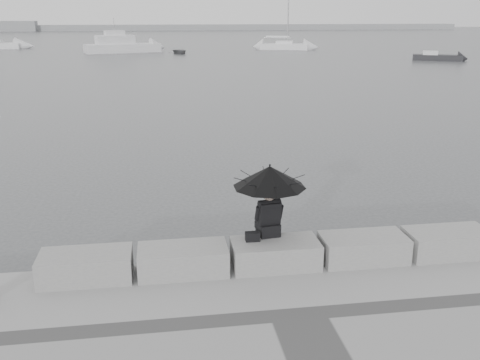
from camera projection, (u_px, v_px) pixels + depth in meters
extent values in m
plane|color=#3F4143|center=(270.00, 279.00, 10.51)|extent=(360.00, 360.00, 0.00)
cube|color=gray|center=(86.00, 266.00, 9.38)|extent=(1.60, 0.80, 0.50)
cube|color=gray|center=(183.00, 260.00, 9.62)|extent=(1.60, 0.80, 0.50)
cube|color=gray|center=(275.00, 254.00, 9.86)|extent=(1.60, 0.80, 0.50)
cube|color=gray|center=(363.00, 248.00, 10.11)|extent=(1.60, 0.80, 0.50)
cube|color=gray|center=(447.00, 243.00, 10.35)|extent=(1.60, 0.80, 0.50)
sphere|color=#726056|center=(269.00, 196.00, 9.87)|extent=(0.21, 0.21, 0.21)
cylinder|color=black|center=(269.00, 192.00, 9.84)|extent=(0.02, 0.02, 1.00)
cone|color=black|center=(270.00, 177.00, 9.74)|extent=(1.36, 1.36, 0.39)
sphere|color=black|center=(270.00, 165.00, 9.68)|extent=(0.04, 0.04, 0.04)
cube|color=black|center=(252.00, 237.00, 9.80)|extent=(0.26, 0.15, 0.17)
cube|color=gray|center=(163.00, 28.00, 156.50)|extent=(180.00, 6.00, 1.60)
cube|color=white|center=(284.00, 47.00, 75.59)|extent=(7.10, 4.51, 0.90)
cube|color=white|center=(285.00, 43.00, 75.41)|extent=(2.74, 2.29, 0.50)
cylinder|color=gray|center=(285.00, 38.00, 75.21)|extent=(3.58, 1.36, 0.10)
cube|color=white|center=(123.00, 49.00, 69.88)|extent=(10.00, 5.56, 1.20)
cube|color=white|center=(122.00, 40.00, 69.55)|extent=(5.24, 3.54, 1.20)
cube|color=white|center=(122.00, 33.00, 69.28)|extent=(2.77, 2.25, 0.60)
cylinder|color=gray|center=(121.00, 24.00, 68.95)|extent=(0.08, 0.08, 1.60)
cube|color=black|center=(437.00, 58.00, 58.33)|extent=(5.34, 3.75, 0.70)
cube|color=white|center=(438.00, 53.00, 58.18)|extent=(1.93, 1.77, 0.50)
imported|color=slate|center=(180.00, 51.00, 68.08)|extent=(3.66, 2.30, 0.57)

